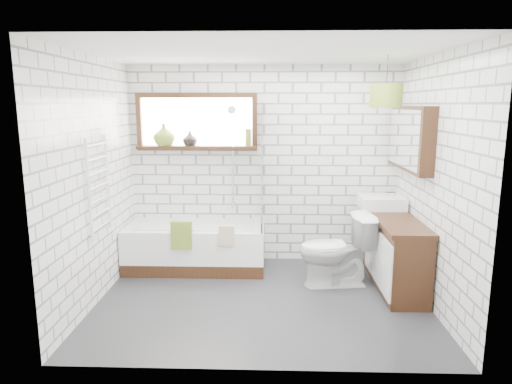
{
  "coord_description": "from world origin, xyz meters",
  "views": [
    {
      "loc": [
        0.09,
        -4.49,
        2.02
      ],
      "look_at": [
        -0.07,
        0.25,
        1.1
      ],
      "focal_mm": 32.0,
      "sensor_mm": 36.0,
      "label": 1
    }
  ],
  "objects_px": {
    "bathtub": "(196,247)",
    "basin": "(381,202)",
    "toilet": "(335,250)",
    "vanity": "(395,253)",
    "pendant": "(386,96)"
  },
  "relations": [
    {
      "from": "bathtub",
      "to": "basin",
      "type": "height_order",
      "value": "basin"
    },
    {
      "from": "toilet",
      "to": "bathtub",
      "type": "bearing_deg",
      "value": -113.54
    },
    {
      "from": "bathtub",
      "to": "basin",
      "type": "relative_size",
      "value": 3.31
    },
    {
      "from": "vanity",
      "to": "toilet",
      "type": "bearing_deg",
      "value": 179.11
    },
    {
      "from": "vanity",
      "to": "pendant",
      "type": "distance_m",
      "value": 1.74
    },
    {
      "from": "basin",
      "to": "toilet",
      "type": "height_order",
      "value": "basin"
    },
    {
      "from": "toilet",
      "to": "pendant",
      "type": "relative_size",
      "value": 2.55
    },
    {
      "from": "bathtub",
      "to": "toilet",
      "type": "xyz_separation_m",
      "value": [
        1.66,
        -0.5,
        0.14
      ]
    },
    {
      "from": "basin",
      "to": "bathtub",
      "type": "bearing_deg",
      "value": 179.71
    },
    {
      "from": "basin",
      "to": "pendant",
      "type": "relative_size",
      "value": 1.59
    },
    {
      "from": "basin",
      "to": "pendant",
      "type": "xyz_separation_m",
      "value": [
        -0.19,
        -0.73,
        1.24
      ]
    },
    {
      "from": "toilet",
      "to": "pendant",
      "type": "xyz_separation_m",
      "value": [
        0.41,
        -0.24,
        1.69
      ]
    },
    {
      "from": "bathtub",
      "to": "vanity",
      "type": "height_order",
      "value": "vanity"
    },
    {
      "from": "bathtub",
      "to": "vanity",
      "type": "distance_m",
      "value": 2.38
    },
    {
      "from": "bathtub",
      "to": "basin",
      "type": "bearing_deg",
      "value": -0.29
    }
  ]
}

